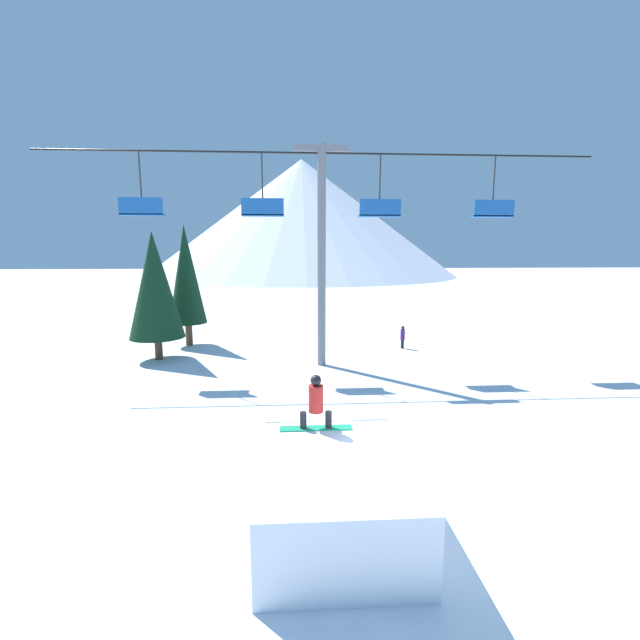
{
  "coord_description": "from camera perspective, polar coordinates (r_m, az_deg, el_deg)",
  "views": [
    {
      "loc": [
        -1.84,
        -6.92,
        5.26
      ],
      "look_at": [
        -1.09,
        5.21,
        3.24
      ],
      "focal_mm": 24.0,
      "sensor_mm": 36.0,
      "label": 1
    }
  ],
  "objects": [
    {
      "name": "ground_plane",
      "position": [
        8.88,
        10.25,
        -27.02
      ],
      "size": [
        220.0,
        220.0,
        0.0
      ],
      "primitive_type": "plane",
      "color": "white"
    },
    {
      "name": "mountain_ridge",
      "position": [
        88.81,
        -2.43,
        13.41
      ],
      "size": [
        61.1,
        61.1,
        22.77
      ],
      "color": "silver",
      "rests_on": "ground_plane"
    },
    {
      "name": "snow_ramp",
      "position": [
        8.64,
        2.15,
        -22.26
      ],
      "size": [
        2.82,
        3.63,
        1.44
      ],
      "color": "white",
      "rests_on": "ground_plane"
    },
    {
      "name": "snowboarder",
      "position": [
        9.27,
        -0.56,
        -11.03
      ],
      "size": [
        1.55,
        0.31,
        1.2
      ],
      "color": "#1E9E6B",
      "rests_on": "snow_ramp"
    },
    {
      "name": "chairlift",
      "position": [
        19.04,
        0.22,
        11.81
      ],
      "size": [
        23.85,
        0.44,
        9.68
      ],
      "color": "slate",
      "rests_on": "ground_plane"
    },
    {
      "name": "pine_tree_near",
      "position": [
        21.53,
        -21.18,
        4.32
      ],
      "size": [
        2.56,
        2.56,
        6.08
      ],
      "color": "#4C3823",
      "rests_on": "ground_plane"
    },
    {
      "name": "pine_tree_far",
      "position": [
        24.22,
        -17.43,
        5.74
      ],
      "size": [
        2.01,
        2.01,
        6.54
      ],
      "color": "#4C3823",
      "rests_on": "ground_plane"
    },
    {
      "name": "distant_skier",
      "position": [
        23.21,
        10.96,
        -2.13
      ],
      "size": [
        0.24,
        0.24,
        1.23
      ],
      "color": "black",
      "rests_on": "ground_plane"
    }
  ]
}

